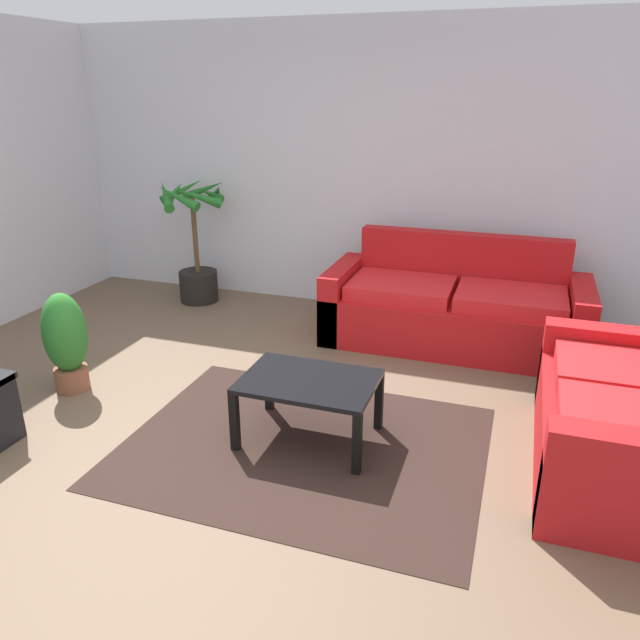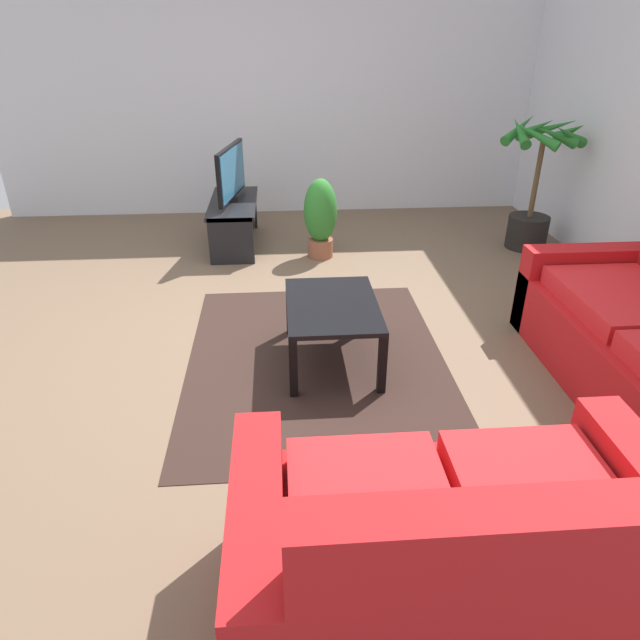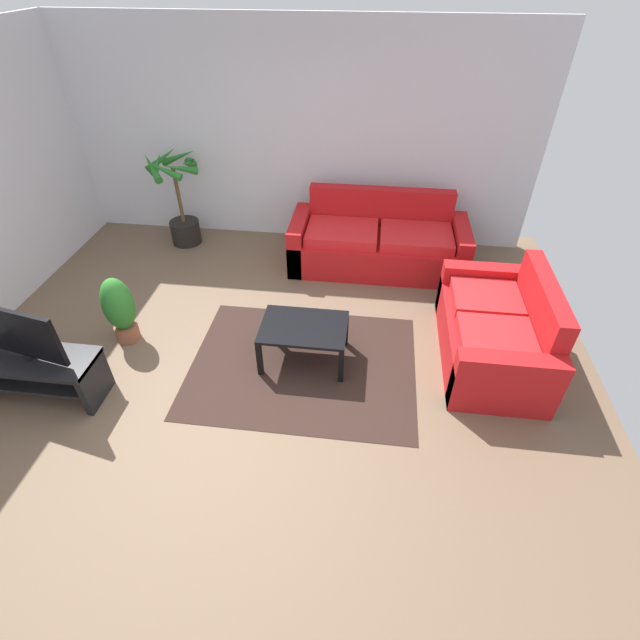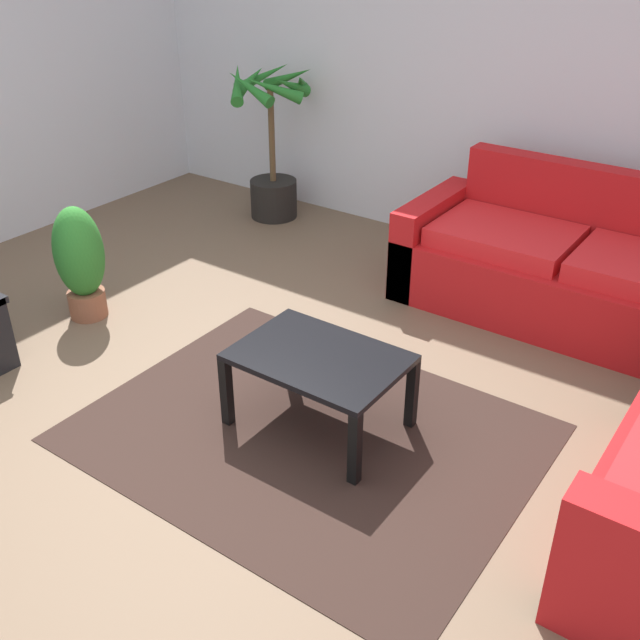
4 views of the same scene
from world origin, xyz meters
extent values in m
plane|color=brown|center=(0.00, 0.00, 0.00)|extent=(6.60, 6.60, 0.00)
cube|color=silver|center=(0.00, 3.00, 1.35)|extent=(6.00, 0.06, 2.70)
cube|color=red|center=(1.10, 2.25, 0.21)|extent=(2.18, 0.90, 0.42)
cube|color=red|center=(1.10, 2.62, 0.66)|extent=(1.82, 0.16, 0.48)
cube|color=red|center=(0.10, 2.25, 0.31)|extent=(0.18, 0.90, 0.62)
cube|color=red|center=(2.09, 2.25, 0.31)|extent=(0.18, 0.90, 0.62)
cube|color=red|center=(0.64, 2.20, 0.48)|extent=(0.87, 0.66, 0.12)
cube|color=red|center=(1.55, 2.20, 0.48)|extent=(0.87, 0.66, 0.12)
cube|color=red|center=(2.25, 0.69, 0.21)|extent=(0.90, 1.59, 0.42)
cube|color=red|center=(2.62, 0.69, 0.66)|extent=(0.16, 1.23, 0.48)
cube|color=red|center=(2.25, -0.01, 0.31)|extent=(0.90, 0.18, 0.62)
cube|color=red|center=(2.25, 1.39, 0.31)|extent=(0.90, 0.18, 0.62)
cube|color=red|center=(2.20, 0.38, 0.48)|extent=(0.66, 0.57, 0.12)
cube|color=red|center=(2.20, 1.00, 0.48)|extent=(0.66, 0.57, 0.12)
cube|color=black|center=(-1.85, -0.35, 0.43)|extent=(1.10, 0.45, 0.04)
cube|color=black|center=(-1.85, -0.35, 0.20)|extent=(1.02, 0.39, 0.03)
cube|color=black|center=(-1.33, -0.35, 0.22)|extent=(0.06, 0.41, 0.45)
cube|color=black|center=(-1.85, -0.35, 0.73)|extent=(0.85, 0.20, 0.49)
cube|color=teal|center=(-1.85, -0.33, 0.73)|extent=(0.80, 0.16, 0.44)
cylinder|color=black|center=(-1.85, -0.35, 0.47)|extent=(0.10, 0.10, 0.04)
cube|color=black|center=(0.44, 0.41, 0.41)|extent=(0.83, 0.58, 0.03)
cube|color=black|center=(0.05, 0.15, 0.20)|extent=(0.05, 0.05, 0.39)
cube|color=black|center=(0.82, 0.15, 0.20)|extent=(0.05, 0.05, 0.39)
cube|color=black|center=(0.05, 0.68, 0.20)|extent=(0.05, 0.05, 0.39)
cube|color=black|center=(0.82, 0.68, 0.20)|extent=(0.05, 0.05, 0.39)
cube|color=black|center=(0.44, 0.31, 0.00)|extent=(2.20, 1.70, 0.01)
cylinder|color=black|center=(-1.55, 2.55, 0.16)|extent=(0.39, 0.39, 0.32)
cylinder|color=brown|center=(-1.55, 2.55, 0.69)|extent=(0.05, 0.05, 0.75)
cone|color=#237126|center=(-1.35, 2.56, 1.12)|extent=(0.12, 0.42, 0.24)
cone|color=#237126|center=(-1.35, 2.69, 1.12)|extent=(0.36, 0.47, 0.27)
cone|color=#237126|center=(-1.56, 2.79, 1.12)|extent=(0.48, 0.10, 0.27)
cone|color=#237126|center=(-1.75, 2.69, 1.12)|extent=(0.36, 0.44, 0.26)
cone|color=#237126|center=(-1.74, 2.53, 1.12)|extent=(0.13, 0.39, 0.23)
cone|color=#237126|center=(-1.75, 2.39, 1.12)|extent=(0.40, 0.46, 0.28)
cone|color=#237126|center=(-1.57, 2.32, 1.12)|extent=(0.47, 0.14, 0.26)
cone|color=#237126|center=(-1.39, 2.40, 1.12)|extent=(0.38, 0.40, 0.26)
cylinder|color=brown|center=(-1.45, 0.48, 0.09)|extent=(0.24, 0.24, 0.18)
ellipsoid|color=#2C7829|center=(-1.45, 0.48, 0.45)|extent=(0.31, 0.31, 0.60)
camera|label=1|loc=(1.58, -2.73, 2.11)|focal=34.00mm
camera|label=2|loc=(3.62, 0.10, 1.99)|focal=31.59mm
camera|label=3|loc=(1.02, -2.94, 3.23)|focal=26.02mm
camera|label=4|loc=(2.20, -2.07, 2.36)|focal=41.35mm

